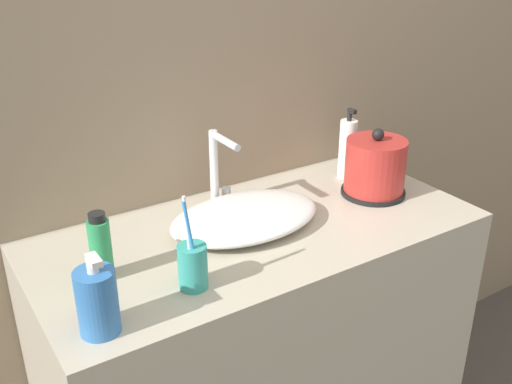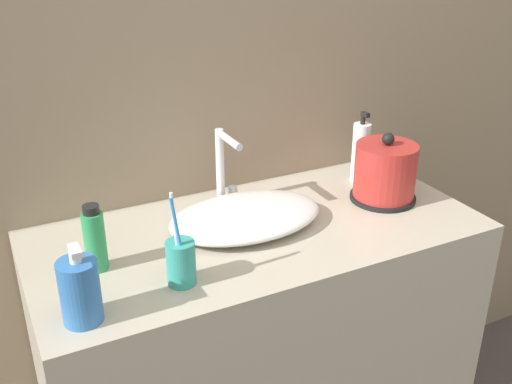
% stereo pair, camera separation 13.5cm
% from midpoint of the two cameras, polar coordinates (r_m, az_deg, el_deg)
% --- Properties ---
extents(wall_back, '(6.00, 0.04, 2.60)m').
position_cam_midpoint_polar(wall_back, '(1.56, -1.98, 14.66)').
color(wall_back, gray).
rests_on(wall_back, ground_plane).
extents(vanity_counter, '(1.09, 0.52, 0.88)m').
position_cam_midpoint_polar(vanity_counter, '(1.71, 2.57, -16.66)').
color(vanity_counter, '#B7AD99').
rests_on(vanity_counter, ground_plane).
extents(sink_basin, '(0.39, 0.25, 0.06)m').
position_cam_midpoint_polar(sink_basin, '(1.45, 1.69, -2.40)').
color(sink_basin, white).
rests_on(sink_basin, vanity_counter).
extents(faucet, '(0.06, 0.13, 0.21)m').
position_cam_midpoint_polar(faucet, '(1.53, -0.54, 2.57)').
color(faucet, silver).
rests_on(faucet, vanity_counter).
extents(electric_kettle, '(0.17, 0.17, 0.19)m').
position_cam_midpoint_polar(electric_kettle, '(1.63, 14.51, 1.59)').
color(electric_kettle, black).
rests_on(electric_kettle, vanity_counter).
extents(toothbrush_cup, '(0.06, 0.06, 0.21)m').
position_cam_midpoint_polar(toothbrush_cup, '(1.23, -4.05, -6.72)').
color(toothbrush_cup, teal).
rests_on(toothbrush_cup, vanity_counter).
extents(lotion_bottle, '(0.08, 0.08, 0.16)m').
position_cam_midpoint_polar(lotion_bottle, '(1.14, -13.18, -9.25)').
color(lotion_bottle, '#3370B7').
rests_on(lotion_bottle, vanity_counter).
extents(shampoo_bottle, '(0.05, 0.05, 0.15)m').
position_cam_midpoint_polar(shampoo_bottle, '(1.29, -12.26, -4.49)').
color(shampoo_bottle, '#2D9956').
rests_on(shampoo_bottle, vanity_counter).
extents(mouthwash_bottle, '(0.05, 0.05, 0.21)m').
position_cam_midpoint_polar(mouthwash_bottle, '(1.73, 12.15, 3.71)').
color(mouthwash_bottle, white).
rests_on(mouthwash_bottle, vanity_counter).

